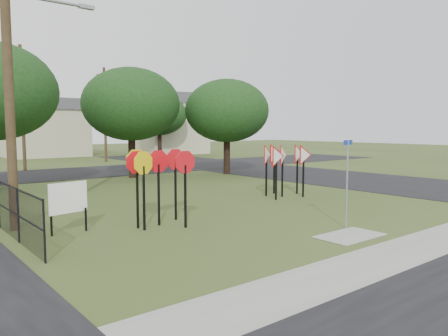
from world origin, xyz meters
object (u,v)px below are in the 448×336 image
(yield_sign_cluster, at_px, (284,157))
(info_board, at_px, (68,200))
(street_name_sign, at_px, (347,178))
(stop_sign_cluster, at_px, (156,169))

(yield_sign_cluster, height_order, info_board, yield_sign_cluster)
(street_name_sign, relative_size, stop_sign_cluster, 1.13)
(street_name_sign, bearing_deg, info_board, 145.22)
(stop_sign_cluster, height_order, yield_sign_cluster, stop_sign_cluster)
(street_name_sign, distance_m, yield_sign_cluster, 6.55)
(street_name_sign, xyz_separation_m, stop_sign_cluster, (-4.31, 4.08, 0.22))
(stop_sign_cluster, bearing_deg, info_board, 164.87)
(stop_sign_cluster, xyz_separation_m, yield_sign_cluster, (7.53, 1.62, -0.03))
(info_board, bearing_deg, stop_sign_cluster, -15.13)
(stop_sign_cluster, bearing_deg, yield_sign_cluster, 12.15)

